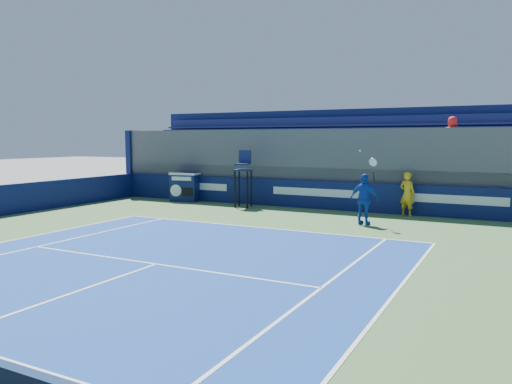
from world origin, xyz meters
The scene contains 6 objects.
ball_person centered at (3.78, 16.76, 0.86)m, with size 0.62×0.41×1.71m, color gold.
back_hoarding centered at (0.00, 17.10, 0.60)m, with size 20.40×0.21×1.20m.
match_clock centered at (-6.49, 16.63, 0.74)m, with size 1.42×0.93×1.40m.
umpire_chair centered at (-3.04, 16.14, 1.53)m, with size 0.81×0.81×2.48m.
tennis_player centered at (2.85, 14.11, 0.90)m, with size 1.08×0.56×2.57m.
stadium_seating centered at (0.00, 19.16, 1.83)m, with size 21.00×4.05×4.40m.
Camera 1 is at (7.40, -2.71, 2.94)m, focal length 35.00 mm.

